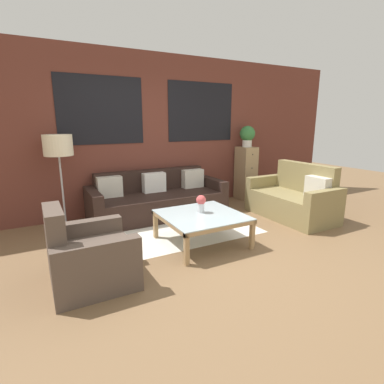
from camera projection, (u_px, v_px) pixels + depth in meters
The scene contains 11 objects.
ground_plane at pixel (231, 256), 3.71m from camera, with size 16.00×16.00×0.00m, color brown.
wall_back_brick at pixel (155, 133), 5.48m from camera, with size 8.40×0.09×2.80m.
rug at pixel (181, 228), 4.65m from camera, with size 2.18×1.51×0.00m.
couch_dark at pixel (158, 200), 5.24m from camera, with size 2.34×0.88×0.78m.
settee_vintage at pixel (294, 200), 5.15m from camera, with size 0.80×1.49×0.92m.
armchair_corner at pixel (89, 257), 3.05m from camera, with size 0.80×0.83×0.84m.
coffee_table at pixel (202, 218), 4.03m from camera, with size 1.03×1.03×0.41m.
floor_lamp at pixel (58, 148), 4.38m from camera, with size 0.41×0.41×1.44m.
drawer_cabinet at pixel (246, 173), 6.33m from camera, with size 0.33×0.40×1.10m.
potted_plant at pixel (247, 135), 6.14m from camera, with size 0.31×0.31×0.43m.
flower_vase at pixel (201, 202), 4.06m from camera, with size 0.13×0.13×0.24m.
Camera 1 is at (-2.05, -2.79, 1.63)m, focal length 28.00 mm.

